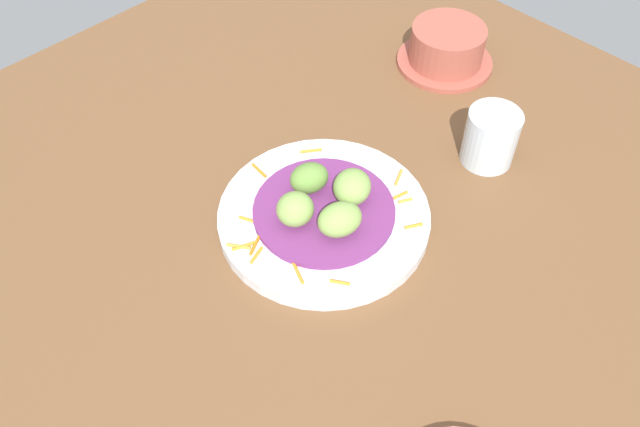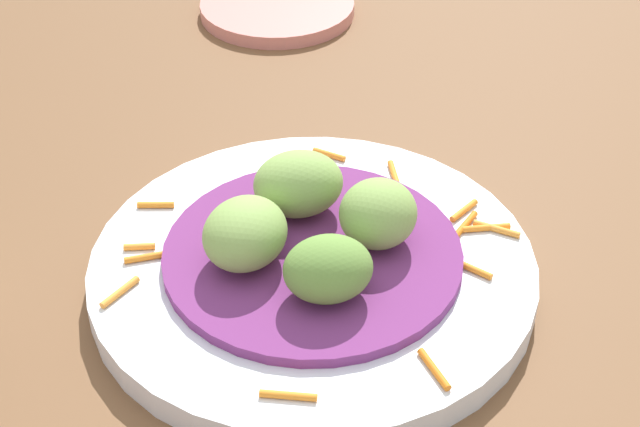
% 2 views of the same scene
% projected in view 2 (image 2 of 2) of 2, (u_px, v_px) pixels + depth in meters
% --- Properties ---
extents(table_surface, '(1.10, 1.10, 0.02)m').
position_uv_depth(table_surface, '(303.00, 327.00, 0.57)').
color(table_surface, brown).
rests_on(table_surface, ground).
extents(main_plate, '(0.26, 0.26, 0.02)m').
position_uv_depth(main_plate, '(313.00, 271.00, 0.58)').
color(main_plate, silver).
rests_on(main_plate, table_surface).
extents(cabbage_bed, '(0.18, 0.18, 0.01)m').
position_uv_depth(cabbage_bed, '(313.00, 255.00, 0.57)').
color(cabbage_bed, '#702D6B').
rests_on(cabbage_bed, main_plate).
extents(carrot_garnish, '(0.24, 0.22, 0.00)m').
position_uv_depth(carrot_garnish, '(347.00, 246.00, 0.58)').
color(carrot_garnish, orange).
rests_on(carrot_garnish, main_plate).
extents(guac_scoop_left, '(0.05, 0.05, 0.04)m').
position_uv_depth(guac_scoop_left, '(378.00, 214.00, 0.56)').
color(guac_scoop_left, '#84A851').
rests_on(guac_scoop_left, cabbage_bed).
extents(guac_scoop_center, '(0.07, 0.06, 0.04)m').
position_uv_depth(guac_scoop_center, '(298.00, 184.00, 0.59)').
color(guac_scoop_center, '#84A851').
rests_on(guac_scoop_center, cabbage_bed).
extents(guac_scoop_right, '(0.07, 0.07, 0.04)m').
position_uv_depth(guac_scoop_right, '(245.00, 233.00, 0.55)').
color(guac_scoop_right, '#84A851').
rests_on(guac_scoop_right, cabbage_bed).
extents(guac_scoop_back, '(0.06, 0.05, 0.04)m').
position_uv_depth(guac_scoop_back, '(328.00, 269.00, 0.53)').
color(guac_scoop_back, olive).
rests_on(guac_scoop_back, cabbage_bed).
extents(side_plate_small, '(0.14, 0.14, 0.01)m').
position_uv_depth(side_plate_small, '(277.00, 8.00, 0.87)').
color(side_plate_small, tan).
rests_on(side_plate_small, table_surface).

